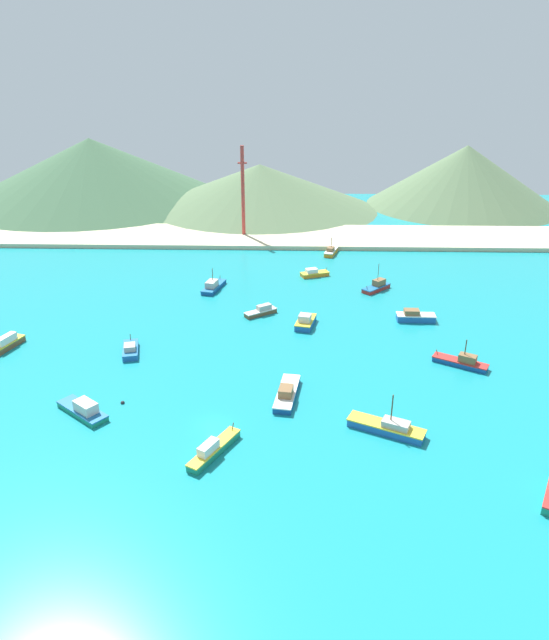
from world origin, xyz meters
The scene contains 21 objects.
ground centered at (0.00, 30.00, -0.25)m, with size 260.00×280.00×0.50m.
fishing_boat_0 centered at (41.38, 19.67, 0.81)m, with size 9.38×6.76×5.16m.
fishing_boat_1 centered at (14.23, 35.84, 0.98)m, with size 4.71×7.63×2.80m.
fishing_boat_2 centered at (10.68, 8.20, 0.81)m, with size 4.42×11.06×2.49m.
fishing_boat_3 centered at (-7.18, 56.11, 0.86)m, with size 5.14×9.97×5.28m.
fishing_boat_4 centered at (37.02, 39.09, 0.95)m, with size 7.97×2.96×2.50m.
fishing_boat_5 centered at (22.55, 85.12, 0.81)m, with size 4.67×8.59×4.84m.
fishing_boat_6 centered at (-18.21, 22.80, 0.76)m, with size 4.30×7.68×2.25m.
fishing_boat_8 centered at (31.57, 56.95, 0.87)m, with size 7.45×7.45×6.44m.
fishing_boat_9 centered at (25.24, -0.77, 0.83)m, with size 11.23×7.27×6.33m.
fishing_boat_10 centered at (-42.04, 23.24, 0.94)m, with size 4.80×10.41×2.56m.
fishing_boat_11 centered at (0.82, -6.67, 0.84)m, with size 6.53×9.85×2.42m.
fishing_boat_12 centered at (-20.00, 2.49, 0.89)m, with size 9.35×8.22×2.52m.
fishing_boat_13 centered at (17.04, 66.29, 0.76)m, with size 7.55×4.96×2.06m.
fishing_boat_14 centered at (4.99, 41.48, 0.77)m, with size 7.04×5.74×2.08m.
buoy_0 centered at (-15.02, 5.75, 0.11)m, with size 0.63×0.63×0.63m.
beach_strip centered at (0.00, 100.95, 0.60)m, with size 247.00×24.93×1.20m, color beige.
hill_west centered at (-65.77, 151.99, 12.01)m, with size 106.45×106.45×24.02m.
hill_central centered at (-0.45, 140.66, 8.17)m, with size 86.72×86.72×16.33m.
hill_east centered at (76.04, 149.03, 11.13)m, with size 71.26×71.26×22.27m.
radio_tower centered at (-3.42, 101.18, 14.07)m, with size 2.76×2.21×27.59m.
Camera 1 is at (10.94, -69.37, 47.97)m, focal length 31.84 mm.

